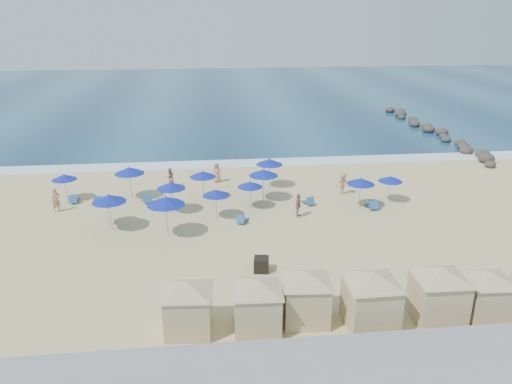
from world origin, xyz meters
The scene contains 36 objects.
ground centered at (0.00, 0.00, 0.00)m, with size 160.00×160.00×0.00m, color #CDBA82.
ocean centered at (0.00, 55.00, 0.03)m, with size 160.00×80.00×0.06m, color navy.
surf_line centered at (0.00, 15.50, 0.04)m, with size 160.00×2.50×0.08m, color white.
seawall centered at (0.00, -13.50, 0.65)m, with size 160.00×6.10×1.22m.
rock_jetty centered at (24.01, 24.90, 0.36)m, with size 2.56×26.66×0.96m.
trash_bin centered at (0.78, -4.48, 0.39)m, with size 0.78×0.78×0.78m, color black.
cabana_0 centered at (-3.01, -9.42, 1.53)m, with size 4.26×4.26×2.68m.
cabana_1 centered at (-0.02, -9.62, 1.56)m, with size 4.35×4.35×2.73m.
cabana_2 centered at (2.23, -9.17, 1.56)m, with size 4.33×4.33×2.72m.
cabana_3 centered at (4.99, -9.85, 1.68)m, with size 4.68×4.68×2.94m.
cabana_4 centered at (8.14, -9.75, 1.67)m, with size 4.64×4.64×2.91m.
cabana_5 centered at (10.38, -9.86, 1.50)m, with size 4.16×4.16×2.62m.
umbrella_0 centered at (-12.25, 7.66, 1.81)m, with size 1.84×1.84×2.09m.
umbrella_1 centered at (-8.37, 2.63, 1.76)m, with size 1.79×1.79×2.03m.
umbrella_2 centered at (-7.54, 7.54, 2.20)m, with size 2.23×2.23×2.54m.
umbrella_3 centered at (-4.47, 0.55, 2.36)m, with size 2.39×2.39×2.72m.
umbrella_4 centered at (-2.18, 6.81, 1.96)m, with size 1.99×1.99×2.26m.
umbrella_5 centered at (-4.37, 4.39, 2.00)m, with size 2.03×2.03×2.31m.
umbrella_6 centered at (-1.36, 3.12, 1.83)m, with size 1.85×1.85×2.10m.
umbrella_7 centered at (2.22, 6.07, 2.16)m, with size 2.18×2.18×2.49m.
umbrella_8 centered at (1.08, 4.62, 1.79)m, with size 1.82×1.82×2.07m.
umbrella_9 centered at (3.03, 8.93, 2.11)m, with size 2.13×2.13×2.43m.
umbrella_10 centered at (8.82, 3.91, 1.98)m, with size 2.01×2.01×2.29m.
umbrella_11 centered at (11.31, 4.76, 1.78)m, with size 1.81×1.81×2.05m.
umbrella_12 centered at (-8.09, 1.87, 2.17)m, with size 2.20×2.20×2.50m.
beach_chair_0 centered at (-11.64, 7.14, 0.25)m, with size 0.66×1.33×0.71m.
beach_chair_1 centered at (-9.88, 6.66, 0.24)m, with size 0.88×1.36×0.69m.
beach_chair_2 centered at (-6.34, 6.61, 0.27)m, with size 0.97×1.52×0.77m.
beach_chair_3 centered at (0.28, 2.12, 0.23)m, with size 0.96×1.32×0.66m.
beach_chair_4 centered at (5.36, 4.88, 0.24)m, with size 0.84×1.33×0.68m.
beach_chair_5 centered at (9.68, 3.61, 0.26)m, with size 0.63×1.36×0.74m.
beachgoer_0 centered at (-12.39, 5.49, 0.85)m, with size 0.62×0.41×1.71m, color tan.
beachgoer_1 centered at (-4.79, 9.76, 0.79)m, with size 0.77×0.60×1.59m, color tan.
beachgoer_2 centered at (4.16, 2.73, 0.83)m, with size 0.97×0.41×1.66m, color tan.
beachgoer_3 centered at (8.36, 6.65, 0.88)m, with size 1.14×0.65×1.76m, color tan.
beachgoer_4 centered at (-1.04, 10.65, 0.82)m, with size 0.80×0.52×1.63m, color tan.
Camera 1 is at (-2.12, -28.14, 13.27)m, focal length 35.00 mm.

